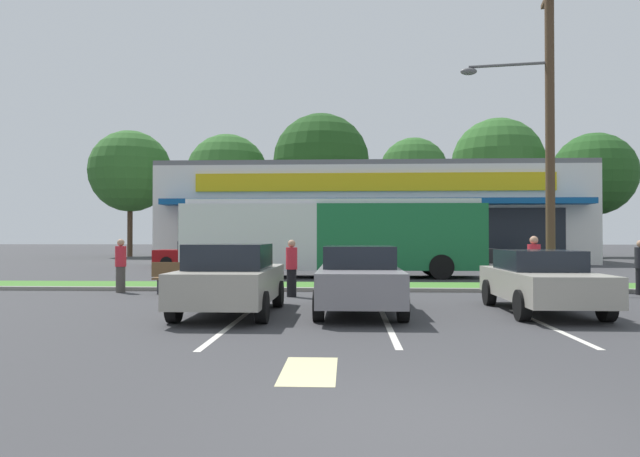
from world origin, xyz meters
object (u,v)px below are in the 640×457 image
object	(u,v)px
car_3	(231,279)
pedestrian_near_bench	(534,267)
bus_stop_bench	(179,277)
pedestrian_far	(121,266)
car_4	(359,278)
city_bus	(332,235)
car_0	(452,254)
pedestrian_mid	(292,268)
car_2	(196,254)
car_5	(541,280)
utility_pole	(545,121)

from	to	relation	value
car_3	pedestrian_near_bench	distance (m)	8.56
bus_stop_bench	pedestrian_far	size ratio (longest dim) A/B	0.98
car_4	pedestrian_far	size ratio (longest dim) A/B	2.71
city_bus	car_0	bearing A→B (deg)	-133.59
car_4	pedestrian_mid	xyz separation A→B (m)	(-1.85, 3.30, 0.04)
car_2	pedestrian_far	world-z (taller)	pedestrian_far
bus_stop_bench	car_3	xyz separation A→B (m)	(2.47, -4.49, 0.28)
bus_stop_bench	pedestrian_mid	bearing A→B (deg)	168.26
car_3	city_bus	bearing A→B (deg)	-9.37
car_0	car_2	world-z (taller)	car_0
car_2	pedestrian_far	xyz separation A→B (m)	(1.35, -13.87, 0.07)
car_0	car_5	world-z (taller)	car_0
bus_stop_bench	pedestrian_near_bench	xyz separation A→B (m)	(10.21, -0.82, 0.37)
city_bus	bus_stop_bench	size ratio (longest dim) A/B	7.82
car_3	pedestrian_mid	world-z (taller)	pedestrian_mid
utility_pole	car_3	bearing A→B (deg)	-143.42
car_2	utility_pole	bearing A→B (deg)	141.33
car_0	car_4	distance (m)	18.76
city_bus	pedestrian_near_bench	bearing A→B (deg)	124.85
car_3	pedestrian_mid	bearing A→B (deg)	-14.48
city_bus	pedestrian_near_bench	world-z (taller)	city_bus
car_3	car_4	bearing A→B (deg)	-80.54
utility_pole	car_0	size ratio (longest dim) A/B	2.37
city_bus	car_3	world-z (taller)	city_bus
pedestrian_near_bench	pedestrian_mid	size ratio (longest dim) A/B	1.07
pedestrian_far	city_bus	bearing A→B (deg)	-31.71
car_0	car_3	bearing A→B (deg)	-113.80
city_bus	bus_stop_bench	xyz separation A→B (m)	(-4.40, -7.22, -1.26)
car_5	pedestrian_mid	distance (m)	6.71
car_2	pedestrian_near_bench	xyz separation A→B (m)	(13.48, -15.00, 0.11)
pedestrian_mid	pedestrian_far	distance (m)	5.46
car_5	pedestrian_far	world-z (taller)	pedestrian_far
car_4	bus_stop_bench	bearing A→B (deg)	-127.17
city_bus	bus_stop_bench	world-z (taller)	city_bus
car_0	car_4	size ratio (longest dim) A/B	0.99
utility_pole	bus_stop_bench	xyz separation A→B (m)	(-11.60, -2.28, -5.04)
car_2	car_4	world-z (taller)	car_4
car_2	pedestrian_mid	size ratio (longest dim) A/B	2.59
pedestrian_mid	car_4	bearing A→B (deg)	-89.37
utility_pole	city_bus	bearing A→B (deg)	145.54
bus_stop_bench	pedestrian_far	bearing A→B (deg)	-9.14
car_2	car_4	xyz separation A→B (m)	(8.57, -18.20, 0.01)
car_0	car_3	size ratio (longest dim) A/B	1.03
utility_pole	pedestrian_near_bench	xyz separation A→B (m)	(-1.39, -3.10, -4.68)
pedestrian_near_bench	pedestrian_mid	world-z (taller)	pedestrian_near_bench
utility_pole	bus_stop_bench	bearing A→B (deg)	-168.85
bus_stop_bench	car_5	bearing A→B (deg)	157.94
utility_pole	car_0	distance (m)	12.66
car_0	pedestrian_near_bench	xyz separation A→B (m)	(-0.41, -14.79, 0.07)
bus_stop_bench	car_2	size ratio (longest dim) A/B	0.38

